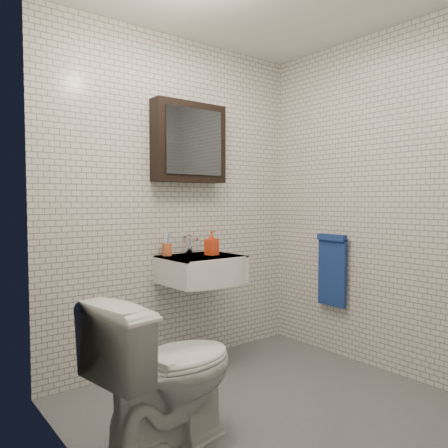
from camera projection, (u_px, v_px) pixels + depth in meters
name	position (u px, v px, depth m)	size (l,w,h in m)	color
ground	(268.00, 408.00, 2.64)	(2.20, 2.00, 0.01)	#53565C
room_shell	(269.00, 165.00, 2.56)	(2.22, 2.02, 2.51)	silver
washbasin	(204.00, 269.00, 3.21)	(0.55, 0.50, 0.20)	white
faucet	(189.00, 245.00, 3.36)	(0.06, 0.20, 0.15)	silver
mirror_cabinet	(189.00, 143.00, 3.31)	(0.60, 0.15, 0.60)	black
towel_rail	(332.00, 267.00, 3.52)	(0.09, 0.30, 0.58)	silver
toothbrush_cup	(167.00, 249.00, 3.25)	(0.09, 0.09, 0.20)	#C45D31
soap_bottle	(212.00, 243.00, 3.28)	(0.08, 0.08, 0.18)	orange
toilet	(168.00, 371.00, 2.20)	(0.44, 0.78, 0.79)	white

